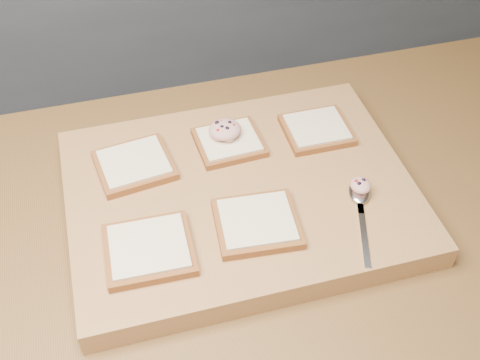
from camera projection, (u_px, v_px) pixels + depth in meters
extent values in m
cube|color=brown|center=(210.00, 249.00, 0.97)|extent=(2.00, 0.80, 0.06)
cube|color=slate|center=(126.00, 23.00, 2.23)|extent=(3.60, 0.60, 0.90)
cube|color=#A67847|center=(240.00, 195.00, 0.98)|extent=(0.55, 0.42, 0.04)
cube|color=brown|center=(134.00, 165.00, 0.99)|extent=(0.13, 0.12, 0.01)
cube|color=#FBE9BE|center=(134.00, 162.00, 0.98)|extent=(0.12, 0.11, 0.00)
cube|color=brown|center=(229.00, 143.00, 1.03)|extent=(0.11, 0.11, 0.01)
cube|color=#FBE9BE|center=(229.00, 139.00, 1.02)|extent=(0.10, 0.09, 0.00)
cube|color=brown|center=(317.00, 130.00, 1.05)|extent=(0.11, 0.10, 0.01)
cube|color=#FBE9BE|center=(317.00, 127.00, 1.05)|extent=(0.10, 0.09, 0.00)
cube|color=brown|center=(149.00, 250.00, 0.87)|extent=(0.13, 0.12, 0.01)
cube|color=#FBE9BE|center=(148.00, 246.00, 0.86)|extent=(0.11, 0.10, 0.00)
cube|color=brown|center=(257.00, 224.00, 0.90)|extent=(0.13, 0.12, 0.01)
cube|color=#FBE9BE|center=(257.00, 220.00, 0.90)|extent=(0.11, 0.11, 0.00)
ellipsoid|color=tan|center=(225.00, 130.00, 1.02)|extent=(0.06, 0.05, 0.02)
sphere|color=black|center=(229.00, 123.00, 1.02)|extent=(0.01, 0.01, 0.01)
sphere|color=black|center=(217.00, 123.00, 1.02)|extent=(0.01, 0.01, 0.01)
sphere|color=black|center=(227.00, 129.00, 1.01)|extent=(0.01, 0.01, 0.01)
sphere|color=black|center=(222.00, 127.00, 1.01)|extent=(0.01, 0.01, 0.01)
sphere|color=#A5140C|center=(234.00, 125.00, 1.01)|extent=(0.01, 0.01, 0.01)
sphere|color=#A5140C|center=(221.00, 122.00, 1.02)|extent=(0.01, 0.01, 0.01)
sphere|color=#A5140C|center=(218.00, 130.00, 1.00)|extent=(0.01, 0.01, 0.01)
ellipsoid|color=silver|center=(359.00, 192.00, 0.95)|extent=(0.05, 0.06, 0.01)
cube|color=silver|center=(360.00, 206.00, 0.93)|extent=(0.02, 0.03, 0.00)
cube|color=silver|center=(364.00, 233.00, 0.90)|extent=(0.05, 0.13, 0.00)
ellipsoid|color=tan|center=(361.00, 185.00, 0.94)|extent=(0.03, 0.04, 0.02)
sphere|color=black|center=(364.00, 180.00, 0.94)|extent=(0.01, 0.01, 0.01)
sphere|color=black|center=(359.00, 184.00, 0.93)|extent=(0.01, 0.01, 0.01)
sphere|color=#A5140C|center=(356.00, 181.00, 0.94)|extent=(0.01, 0.01, 0.01)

